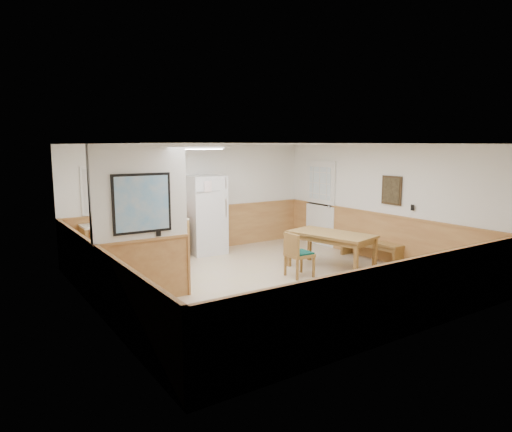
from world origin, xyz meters
TOP-DOWN VIEW (x-y plane):
  - ground at (0.00, 0.00)m, footprint 6.00×6.00m
  - ceiling at (0.00, 0.00)m, footprint 6.00×6.00m
  - back_wall at (0.00, 3.00)m, footprint 6.00×0.02m
  - right_wall at (3.00, 0.00)m, footprint 0.02×6.00m
  - left_wall at (-3.00, 0.00)m, footprint 0.02×6.00m
  - wainscot_back at (0.00, 2.98)m, footprint 6.00×0.04m
  - wainscot_right at (2.98, 0.00)m, footprint 0.04×6.00m
  - wainscot_left at (-2.98, 0.00)m, footprint 0.04×6.00m
  - partition_wall at (-2.25, 0.19)m, footprint 1.50×0.20m
  - kitchen_counter at (-1.21, 2.68)m, footprint 2.20×0.61m
  - exterior_door at (2.96, 1.90)m, footprint 0.07×1.02m
  - kitchen_window at (-2.10, 2.98)m, footprint 0.80×0.04m
  - wall_painting at (2.97, -0.30)m, footprint 0.04×0.50m
  - fluorescent_fixture at (-0.80, 1.30)m, footprint 1.20×0.30m
  - refrigerator at (0.14, 2.63)m, footprint 0.83×0.74m
  - dining_table at (1.56, -0.02)m, footprint 1.22×1.82m
  - dining_bench at (2.80, 0.05)m, footprint 0.39×1.54m
  - dining_chair at (0.64, -0.05)m, footprint 0.63×0.46m
  - fire_extinguisher at (-0.52, 2.65)m, footprint 0.12×0.12m
  - soap_bottle at (-2.30, 2.70)m, footprint 0.07×0.07m

SIDE VIEW (x-z plane):
  - ground at x=0.00m, z-range 0.00..0.00m
  - dining_bench at x=2.80m, z-range 0.12..0.57m
  - kitchen_counter at x=-1.21m, z-range -0.04..0.96m
  - dining_chair at x=0.64m, z-range 0.07..0.92m
  - wainscot_back at x=0.00m, z-range 0.00..1.00m
  - wainscot_right at x=2.98m, z-range 0.00..1.00m
  - wainscot_left at x=-2.98m, z-range 0.00..1.00m
  - dining_table at x=1.56m, z-range 0.28..1.03m
  - refrigerator at x=0.14m, z-range 0.00..1.80m
  - soap_bottle at x=-2.30m, z-range 0.90..1.11m
  - exterior_door at x=2.96m, z-range -0.02..2.13m
  - fire_extinguisher at x=-0.52m, z-range 0.87..1.34m
  - partition_wall at x=-2.25m, z-range -0.02..2.48m
  - back_wall at x=0.00m, z-range 0.00..2.50m
  - right_wall at x=3.00m, z-range 0.00..2.50m
  - left_wall at x=-3.00m, z-range 0.00..2.50m
  - kitchen_window at x=-2.10m, z-range 1.05..2.05m
  - wall_painting at x=2.97m, z-range 1.25..1.85m
  - fluorescent_fixture at x=-0.80m, z-range 2.40..2.49m
  - ceiling at x=0.00m, z-range 2.49..2.51m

